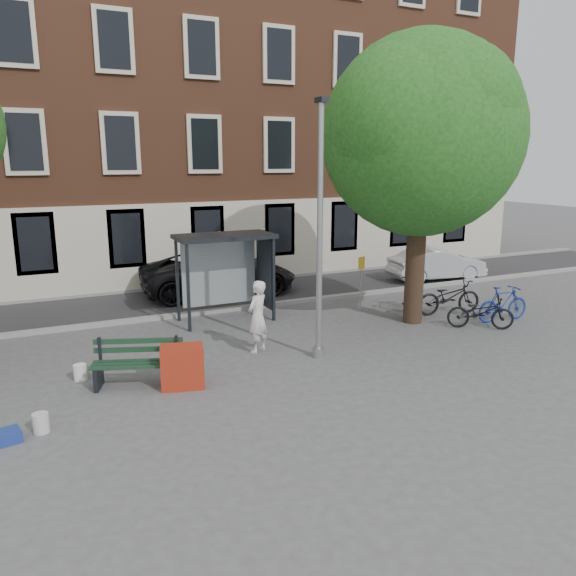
# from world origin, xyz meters

# --- Properties ---
(ground) EXTENTS (90.00, 90.00, 0.00)m
(ground) POSITION_xyz_m (0.00, 0.00, 0.00)
(ground) COLOR #4C4C4F
(ground) RESTS_ON ground
(road) EXTENTS (40.00, 4.00, 0.01)m
(road) POSITION_xyz_m (0.00, 7.00, 0.01)
(road) COLOR #28282B
(road) RESTS_ON ground
(curb_near) EXTENTS (40.00, 0.25, 0.12)m
(curb_near) POSITION_xyz_m (0.00, 5.00, 0.06)
(curb_near) COLOR gray
(curb_near) RESTS_ON ground
(curb_far) EXTENTS (40.00, 0.25, 0.12)m
(curb_far) POSITION_xyz_m (0.00, 9.00, 0.06)
(curb_far) COLOR gray
(curb_far) RESTS_ON ground
(building_row) EXTENTS (30.00, 8.00, 14.00)m
(building_row) POSITION_xyz_m (0.00, 13.00, 7.00)
(building_row) COLOR brown
(building_row) RESTS_ON ground
(lamppost) EXTENTS (0.28, 0.35, 6.11)m
(lamppost) POSITION_xyz_m (0.00, 0.00, 2.78)
(lamppost) COLOR #9EA0A3
(lamppost) RESTS_ON ground
(tree_right) EXTENTS (5.76, 5.60, 8.20)m
(tree_right) POSITION_xyz_m (4.01, 1.38, 5.62)
(tree_right) COLOR black
(tree_right) RESTS_ON ground
(bus_shelter) EXTENTS (2.85, 1.45, 2.62)m
(bus_shelter) POSITION_xyz_m (-0.61, 4.11, 1.92)
(bus_shelter) COLOR #1E2328
(bus_shelter) RESTS_ON ground
(painter) EXTENTS (0.80, 0.74, 1.84)m
(painter) POSITION_xyz_m (-1.20, 1.00, 0.92)
(painter) COLOR silver
(painter) RESTS_ON ground
(bench) EXTENTS (1.99, 1.21, 0.98)m
(bench) POSITION_xyz_m (-4.35, 0.07, 0.45)
(bench) COLOR #1E2328
(bench) RESTS_ON ground
(bike_a) EXTENTS (2.21, 1.11, 1.11)m
(bike_a) POSITION_xyz_m (5.56, 1.73, 0.55)
(bike_a) COLOR black
(bike_a) RESTS_ON ground
(bike_b) EXTENTS (1.82, 0.62, 1.08)m
(bike_b) POSITION_xyz_m (6.50, 0.42, 0.54)
(bike_b) COLOR navy
(bike_b) RESTS_ON ground
(bike_c) EXTENTS (1.89, 1.57, 0.97)m
(bike_c) POSITION_xyz_m (5.34, 0.13, 0.48)
(bike_c) COLOR black
(bike_c) RESTS_ON ground
(bike_d) EXTENTS (1.51, 1.88, 1.14)m
(bike_d) POSITION_xyz_m (4.59, 2.40, 0.57)
(bike_d) COLOR black
(bike_d) RESTS_ON ground
(car_dark) EXTENTS (5.68, 2.86, 1.54)m
(car_dark) POSITION_xyz_m (-0.09, 7.37, 0.77)
(car_dark) COLOR black
(car_dark) RESTS_ON ground
(car_silver) EXTENTS (4.04, 1.87, 1.28)m
(car_silver) POSITION_xyz_m (8.64, 6.01, 0.64)
(car_silver) COLOR #B7B8BF
(car_silver) RESTS_ON ground
(red_stand) EXTENTS (1.02, 0.81, 0.90)m
(red_stand) POSITION_xyz_m (-3.50, -0.40, 0.45)
(red_stand) COLOR #9E2815
(red_stand) RESTS_ON ground
(blue_crate) EXTENTS (0.63, 0.51, 0.20)m
(blue_crate) POSITION_xyz_m (-6.94, -1.50, 0.10)
(blue_crate) COLOR navy
(blue_crate) RESTS_ON ground
(bucket_a) EXTENTS (0.32, 0.32, 0.36)m
(bucket_a) POSITION_xyz_m (-6.33, -1.37, 0.18)
(bucket_a) COLOR silver
(bucket_a) RESTS_ON ground
(bucket_b) EXTENTS (0.35, 0.35, 0.36)m
(bucket_b) POSITION_xyz_m (-3.36, -0.58, 0.18)
(bucket_b) COLOR silver
(bucket_b) RESTS_ON ground
(bucket_c) EXTENTS (0.30, 0.30, 0.36)m
(bucket_c) POSITION_xyz_m (-5.46, 0.91, 0.18)
(bucket_c) COLOR white
(bucket_c) RESTS_ON ground
(notice_sign) EXTENTS (0.30, 0.13, 1.77)m
(notice_sign) POSITION_xyz_m (3.24, 3.20, 1.25)
(notice_sign) COLOR #9EA0A3
(notice_sign) RESTS_ON ground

